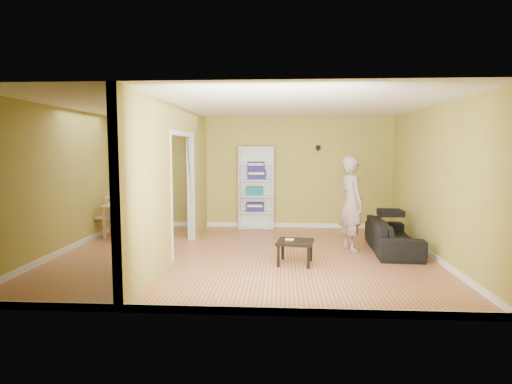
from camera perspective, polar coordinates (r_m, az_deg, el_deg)
room_shell at (r=7.43m, az=-1.63°, el=1.39°), size 6.50×6.50×6.50m
partition at (r=7.63m, az=-10.65°, el=1.41°), size 0.22×5.50×2.60m
wall_speaker at (r=10.10m, az=8.29°, el=5.90°), size 0.10×0.10×0.10m
sofa at (r=8.26m, az=17.78°, el=-4.98°), size 1.96×0.93×0.73m
person at (r=8.00m, az=12.65°, el=-0.44°), size 0.89×0.78×2.04m
bookshelf at (r=10.04m, az=0.06°, el=0.58°), size 0.81×0.35×1.92m
paper_box_navy_a at (r=10.04m, az=-0.11°, el=-2.00°), size 0.40×0.26×0.21m
paper_box_teal at (r=10.00m, az=-0.19°, el=0.12°), size 0.39×0.26×0.20m
paper_box_navy_b at (r=9.97m, az=0.10°, el=2.30°), size 0.42×0.27×0.21m
paper_box_navy_c at (r=9.96m, az=0.01°, el=3.40°), size 0.39×0.25×0.20m
coffee_table at (r=7.03m, az=5.24°, el=-6.95°), size 0.57×0.57×0.38m
game_controller at (r=7.06m, az=4.50°, el=-6.31°), size 0.14×0.04×0.03m
dining_table at (r=9.45m, az=-16.05°, el=-2.02°), size 1.12×0.75×0.70m
chair_left at (r=9.70m, az=-19.96°, el=-3.06°), size 0.43×0.43×0.87m
chair_near at (r=8.97m, az=-17.26°, el=-3.61°), size 0.48×0.48×0.89m
chair_far at (r=10.03m, az=-14.56°, el=-2.58°), size 0.52×0.52×0.89m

